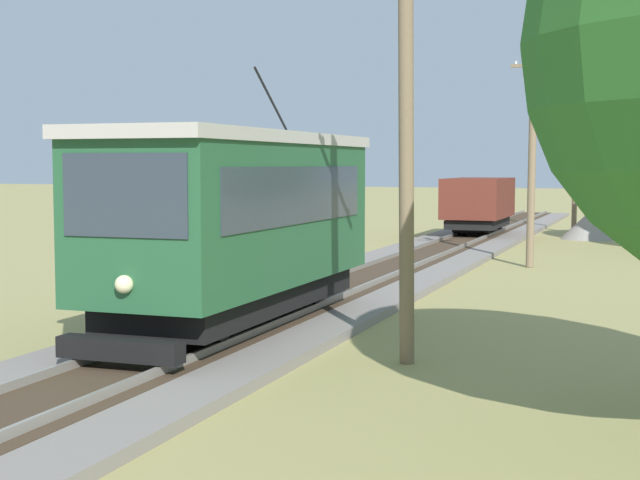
{
  "coord_description": "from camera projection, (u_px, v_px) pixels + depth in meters",
  "views": [
    {
      "loc": [
        7.44,
        -0.93,
        3.22
      ],
      "look_at": [
        0.75,
        17.63,
        1.64
      ],
      "focal_mm": 52.98,
      "sensor_mm": 36.0,
      "label": 1
    }
  ],
  "objects": [
    {
      "name": "gravel_pile",
      "position": [
        590.0,
        225.0,
        40.77
      ],
      "size": [
        2.54,
        2.54,
        1.23
      ],
      "primitive_type": "cone",
      "color": "gray",
      "rests_on": "ground"
    },
    {
      "name": "utility_pole_mid",
      "position": [
        532.0,
        150.0,
        29.43
      ],
      "size": [
        1.4,
        0.54,
        7.15
      ],
      "color": "#7A664C",
      "rests_on": "ground"
    },
    {
      "name": "freight_car",
      "position": [
        478.0,
        203.0,
        41.09
      ],
      "size": [
        2.4,
        5.2,
        2.31
      ],
      "color": "maroon",
      "rests_on": "rail_right"
    },
    {
      "name": "red_tram",
      "position": [
        238.0,
        219.0,
        17.7
      ],
      "size": [
        2.6,
        8.54,
        4.79
      ],
      "color": "#235633",
      "rests_on": "rail_right"
    },
    {
      "name": "utility_pole_near_tram",
      "position": [
        406.0,
        149.0,
        14.9
      ],
      "size": [
        1.4,
        0.53,
        6.74
      ],
      "color": "#7A664C",
      "rests_on": "ground"
    },
    {
      "name": "utility_pole_far",
      "position": [
        575.0,
        160.0,
        44.38
      ],
      "size": [
        1.4,
        0.4,
        6.72
      ],
      "color": "#7A664C",
      "rests_on": "ground"
    }
  ]
}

